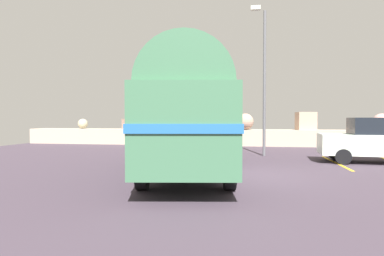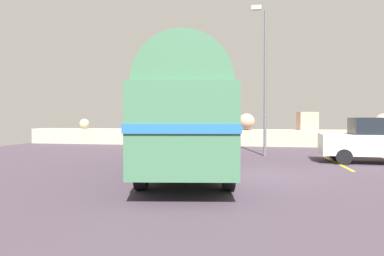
% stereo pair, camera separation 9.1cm
% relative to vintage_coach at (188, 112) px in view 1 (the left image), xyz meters
% --- Properties ---
extents(ground, '(32.00, 26.00, 0.02)m').
position_rel_vintage_coach_xyz_m(ground, '(1.83, -0.13, -2.04)').
color(ground, '#3E333E').
extents(breakwater, '(31.36, 2.04, 2.44)m').
position_rel_vintage_coach_xyz_m(breakwater, '(1.98, 11.65, -1.38)').
color(breakwater, tan).
rests_on(breakwater, ground).
extents(vintage_coach, '(3.72, 8.85, 3.70)m').
position_rel_vintage_coach_xyz_m(vintage_coach, '(0.00, 0.00, 0.00)').
color(vintage_coach, black).
rests_on(vintage_coach, ground).
extents(parked_car_nearest, '(4.22, 2.01, 1.86)m').
position_rel_vintage_coach_xyz_m(parked_car_nearest, '(7.11, 3.57, -1.08)').
color(parked_car_nearest, black).
rests_on(parked_car_nearest, ground).
extents(lamp_post, '(0.75, 0.90, 7.07)m').
position_rel_vintage_coach_xyz_m(lamp_post, '(2.74, 5.34, 1.90)').
color(lamp_post, '#5B5B60').
rests_on(lamp_post, ground).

